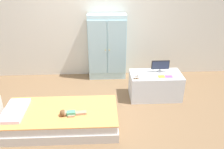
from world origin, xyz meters
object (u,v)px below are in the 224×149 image
wardrobe (107,47)px  tv_monitor (160,65)px  book_yellow (162,77)px  rocking_horse_toy (137,76)px  book_purple (169,76)px  tv_stand (155,86)px  doll (68,113)px  bed (61,119)px

wardrobe → tv_monitor: wardrobe is taller
wardrobe → book_yellow: size_ratio=12.08×
rocking_horse_toy → book_purple: bearing=6.0°
tv_stand → doll: bearing=-148.4°
bed → wardrobe: (0.77, 1.69, 0.55)m
doll → tv_stand: size_ratio=0.42×
wardrobe → tv_monitor: size_ratio=4.23×
doll → book_yellow: bearing=27.3°
tv_monitor → book_yellow: (-0.01, -0.20, -0.13)m
wardrobe → tv_stand: 1.32m
bed → tv_stand: 1.83m
doll → rocking_horse_toy: bearing=33.8°
book_purple → doll: bearing=-154.5°
wardrobe → rocking_horse_toy: size_ratio=11.78×
wardrobe → book_purple: bearing=-43.0°
bed → doll: doll is taller
wardrobe → book_yellow: (0.94, -1.00, -0.21)m
tv_monitor → bed: bearing=-152.6°
rocking_horse_toy → book_yellow: (0.46, 0.06, -0.05)m
rocking_horse_toy → book_purple: size_ratio=0.86×
tv_stand → rocking_horse_toy: bearing=-155.4°
bed → rocking_horse_toy: rocking_horse_toy is taller
tv_monitor → book_yellow: tv_monitor is taller
wardrobe → book_yellow: 1.39m
wardrobe → book_purple: 1.48m
doll → book_purple: 1.89m
wardrobe → tv_stand: (0.87, -0.88, -0.46)m
tv_monitor → book_purple: 0.26m
rocking_horse_toy → book_purple: rocking_horse_toy is taller
doll → book_purple: bearing=25.5°
wardrobe → bed: bearing=-114.5°
doll → wardrobe: wardrobe is taller
doll → tv_monitor: 1.91m
doll → tv_stand: tv_stand is taller
doll → wardrobe: bearing=70.8°
bed → doll: bearing=-40.1°
doll → book_yellow: book_yellow is taller
book_yellow → book_purple: (0.13, 0.00, -0.00)m
tv_stand → wardrobe: bearing=134.7°
bed → tv_monitor: 2.00m
tv_monitor → tv_stand: bearing=-134.5°
tv_monitor → rocking_horse_toy: (-0.47, -0.26, -0.08)m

